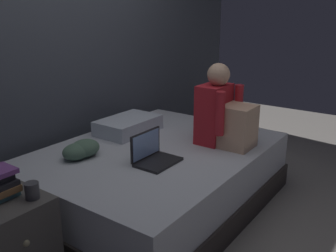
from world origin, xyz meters
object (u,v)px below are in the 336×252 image
laptop (153,155)px  person_sitting (224,114)px  pillow (128,125)px  clothes_pile (81,150)px  nightstand (5,249)px  bed (157,177)px  mug (32,191)px

laptop → person_sitting: bearing=-19.5°
laptop → pillow: (0.42, 0.60, 0.01)m
laptop → pillow: size_ratio=0.57×
clothes_pile → nightstand: bearing=-161.1°
nightstand → pillow: pillow is taller
bed → mug: mug is taller
pillow → bed: bearing=-111.3°
person_sitting → clothes_pile: (-0.87, 0.71, -0.19)m
laptop → clothes_pile: (-0.24, 0.49, 0.01)m
nightstand → clothes_pile: size_ratio=1.96×
person_sitting → pillow: person_sitting is taller
laptop → bed: bearing=32.8°
pillow → clothes_pile: size_ratio=1.87×
nightstand → person_sitting: (1.69, -0.43, 0.46)m
laptop → pillow: bearing=55.5°
laptop → clothes_pile: 0.54m
nightstand → mug: (0.13, -0.12, 0.34)m
mug → pillow: bearing=21.0°
person_sitting → clothes_pile: size_ratio=2.19×
person_sitting → clothes_pile: 1.14m
pillow → mug: (-1.35, -0.52, 0.07)m
bed → mug: 1.23m
bed → person_sitting: 0.74m
bed → pillow: bearing=68.7°
person_sitting → pillow: (-0.22, 0.83, -0.19)m
person_sitting → pillow: size_ratio=1.17×
bed → pillow: (0.18, 0.45, 0.32)m
person_sitting → mug: 1.60m
bed → pillow: size_ratio=3.57×
nightstand → bed: bearing=-2.4°
pillow → mug: mug is taller
bed → laptop: 0.42m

